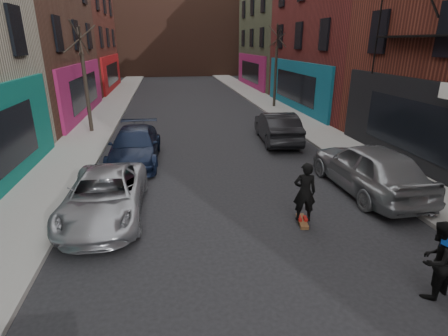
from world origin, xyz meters
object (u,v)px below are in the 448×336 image
object	(u,v)px
tree_right_far	(276,60)
skateboarder	(305,192)
parked_left_far	(105,195)
skateboard	(302,221)
parked_left_end	(135,146)
pedestrian	(437,260)
parked_right_far	(369,168)
parked_right_end	(277,127)
tree_left_far	(84,70)

from	to	relation	value
tree_right_far	skateboarder	bearing A→B (deg)	-104.59
parked_left_far	skateboard	xyz separation A→B (m)	(5.48, -1.35, -0.60)
parked_left_end	pedestrian	bearing A→B (deg)	-54.00
parked_right_far	skateboarder	distance (m)	3.46
tree_right_far	parked_left_end	xyz separation A→B (m)	(-9.60, -11.52, -2.83)
parked_right_end	pedestrian	distance (m)	11.57
tree_right_far	skateboard	xyz separation A→B (m)	(-4.62, -17.75, -3.48)
parked_right_far	skateboarder	size ratio (longest dim) A/B	2.94
parked_left_far	parked_right_end	size ratio (longest dim) A/B	1.01
parked_right_far	pedestrian	distance (m)	5.25
parked_right_far	skateboarder	xyz separation A→B (m)	(-2.97, -1.78, 0.10)
parked_left_end	parked_right_end	world-z (taller)	parked_right_end
parked_left_far	skateboarder	xyz separation A→B (m)	(5.48, -1.35, 0.30)
parked_right_end	skateboard	world-z (taller)	parked_right_end
parked_left_far	parked_right_end	bearing A→B (deg)	44.19
parked_left_end	parked_right_far	xyz separation A→B (m)	(7.95, -4.45, 0.15)
parked_left_far	skateboarder	distance (m)	5.65
parked_left_far	tree_right_far	bearing A→B (deg)	59.03
parked_right_end	pedestrian	xyz separation A→B (m)	(-0.44, -11.56, 0.07)
tree_right_far	skateboard	world-z (taller)	tree_right_far
tree_right_far	parked_right_end	xyz separation A→B (m)	(-2.76, -9.42, -2.77)
tree_right_far	parked_right_far	bearing A→B (deg)	-95.90
parked_right_end	skateboarder	world-z (taller)	skateboarder
skateboard	skateboarder	xyz separation A→B (m)	(0.00, 0.00, 0.90)
skateboard	pedestrian	world-z (taller)	pedestrian
pedestrian	parked_right_end	bearing A→B (deg)	-113.09
tree_left_far	skateboard	world-z (taller)	tree_left_far
tree_right_far	pedestrian	xyz separation A→B (m)	(-3.20, -20.98, -2.70)
parked_left_end	parked_right_far	size ratio (longest dim) A/B	0.97
parked_left_end	pedestrian	world-z (taller)	pedestrian
parked_right_far	skateboard	bearing A→B (deg)	29.00
tree_right_far	parked_right_far	world-z (taller)	tree_right_far
parked_left_far	parked_left_end	size ratio (longest dim) A/B	0.96
parked_left_end	tree_right_far	bearing A→B (deg)	52.10
tree_left_far	parked_right_end	bearing A→B (deg)	-19.53
pedestrian	parked_left_end	bearing A→B (deg)	-76.81
skateboard	skateboarder	bearing A→B (deg)	0.00
parked_left_far	skateboard	size ratio (longest dim) A/B	5.84
pedestrian	tree_left_far	bearing A→B (deg)	-79.34
tree_left_far	parked_right_far	bearing A→B (deg)	-42.85
tree_left_far	parked_left_end	distance (m)	6.74
skateboarder	tree_left_far	bearing A→B (deg)	-45.80
parked_right_far	parked_right_end	xyz separation A→B (m)	(-1.10, 6.55, -0.09)
parked_right_far	skateboard	world-z (taller)	parked_right_far
parked_left_end	parked_right_end	distance (m)	7.16
skateboarder	skateboard	bearing A→B (deg)	-0.00
parked_left_far	parked_right_far	world-z (taller)	parked_right_far
tree_right_far	parked_right_end	distance (m)	10.20
tree_left_far	pedestrian	bearing A→B (deg)	-58.44
parked_left_end	skateboard	bearing A→B (deg)	-49.42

